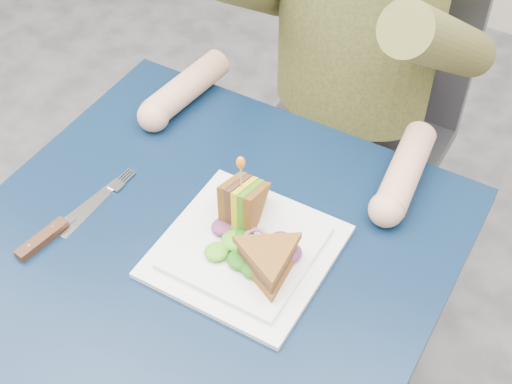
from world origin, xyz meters
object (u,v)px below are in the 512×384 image
Objects in this scene: chair at (364,101)px; sandwich_flat at (269,260)px; plate at (246,250)px; knife at (52,232)px; fork at (97,204)px; sandwich_upright at (242,204)px; table at (199,282)px.

sandwich_flat is at bearing -79.76° from chair.
knife is (-0.29, -0.12, -0.00)m from plate.
chair is 0.69m from plate.
plate is 1.60× the size of sandwich_flat.
fork is (-0.27, -0.04, -0.01)m from plate.
knife reaches higher than fork.
plate reaches higher than knife.
sandwich_upright is (-0.09, 0.07, 0.01)m from sandwich_flat.
table is 5.78× the size of sandwich_upright.
chair reaches higher than knife.
table is 0.25m from knife.
table is 2.88× the size of plate.
knife is at bearing -146.90° from sandwich_upright.
fork reaches higher than table.
sandwich_upright is 0.72× the size of fork.
sandwich_upright reaches higher than sandwich_flat.
sandwich_upright is (0.04, -0.62, 0.24)m from chair.
sandwich_flat reaches higher than plate.
chair is 7.16× the size of sandwich_upright.
sandwich_flat is 0.33m from fork.
sandwich_flat reaches higher than fork.
table is 4.63× the size of sandwich_flat.
fork is at bearing 179.78° from table.
chair is at bearing 74.18° from knife.
plate is 0.32m from knife.
fork is at bearing 75.31° from knife.
knife is (-0.22, -0.78, 0.20)m from chair.
chair reaches higher than sandwich_upright.
table is 0.81× the size of chair.
sandwich_flat is 0.90× the size of fork.
table is at bearing 21.07° from knife.
knife is (-0.26, -0.17, -0.05)m from sandwich_upright.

